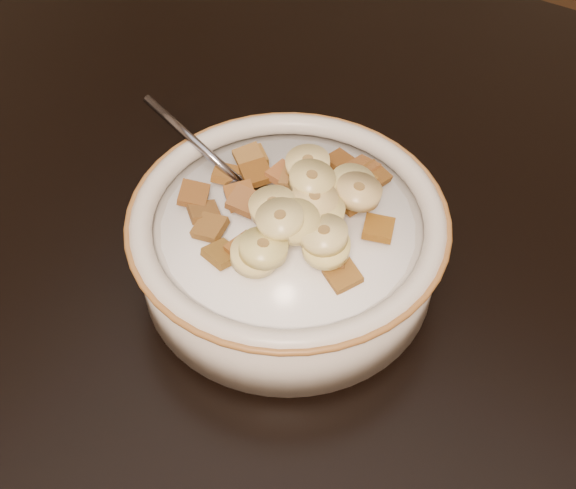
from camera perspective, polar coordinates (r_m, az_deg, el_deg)
The scene contains 42 objects.
table at distance 0.60m, azimuth -5.74°, elevation 1.20°, with size 1.40×0.90×0.04m, color black.
chair at distance 1.24m, azimuth 3.01°, elevation 11.88°, with size 0.37×0.37×0.84m, color black.
cereal_bowl at distance 0.52m, azimuth 0.00°, elevation -0.32°, with size 0.21×0.21×0.05m, color beige.
milk at distance 0.50m, azimuth 0.00°, elevation 1.58°, with size 0.18×0.18×0.00m, color white.
spoon at distance 0.52m, azimuth -2.67°, elevation 3.91°, with size 0.04×0.05×0.01m, color gray.
cereal_square_0 at distance 0.47m, azimuth -3.43°, elevation -0.25°, with size 0.02×0.02×0.01m, color brown.
cereal_square_1 at distance 0.53m, azimuth 6.76°, elevation 5.43°, with size 0.02×0.02×0.01m, color brown.
cereal_square_2 at distance 0.48m, azimuth -5.24°, elevation -0.76°, with size 0.02×0.02×0.01m, color brown.
cereal_square_3 at distance 0.51m, azimuth -7.46°, elevation 3.94°, with size 0.02×0.02×0.01m, color brown.
cereal_square_4 at distance 0.50m, azimuth -3.49°, elevation 3.46°, with size 0.02×0.02×0.01m, color brown.
cereal_square_5 at distance 0.51m, azimuth 5.12°, elevation 3.51°, with size 0.02×0.02×0.01m, color brown.
cereal_square_6 at distance 0.53m, azimuth 5.72°, elevation 4.89°, with size 0.02×0.02×0.01m, color brown.
cereal_square_7 at distance 0.52m, azimuth 5.64°, elevation 4.85°, with size 0.02×0.02×0.01m, color brown.
cereal_square_8 at distance 0.47m, azimuth 4.33°, elevation -2.42°, with size 0.02×0.02×0.01m, color brown.
cereal_square_9 at distance 0.49m, azimuth -6.19°, elevation 1.35°, with size 0.02×0.02×0.01m, color brown.
cereal_square_10 at distance 0.52m, azimuth 5.61°, elevation 5.22°, with size 0.02×0.02×0.01m, color brown.
cereal_square_11 at distance 0.54m, azimuth -3.07°, elevation 6.84°, with size 0.02×0.02×0.01m, color olive.
cereal_square_12 at distance 0.51m, azimuth 0.61°, elevation 5.32°, with size 0.02×0.02×0.01m, color brown.
cereal_square_13 at distance 0.47m, azimuth 3.34°, elevation -0.63°, with size 0.02×0.02×0.01m, color brown.
cereal_square_14 at distance 0.51m, azimuth 1.57°, elevation 5.30°, with size 0.02×0.02×0.01m, color brown.
cereal_square_15 at distance 0.54m, azimuth 4.20°, elevation 6.49°, with size 0.02×0.02×0.01m, color brown.
cereal_square_16 at distance 0.49m, azimuth 7.16°, elevation 1.28°, with size 0.02×0.02×0.01m, color brown.
cereal_square_17 at distance 0.53m, azimuth 5.87°, elevation 6.05°, with size 0.02×0.02×0.01m, color brown.
cereal_square_18 at distance 0.51m, azimuth -0.28°, elevation 5.54°, with size 0.02×0.02×0.01m, color #97582B.
cereal_square_19 at distance 0.54m, azimuth -2.84°, elevation 6.92°, with size 0.02×0.02×0.01m, color olive.
cereal_square_20 at distance 0.50m, azimuth -6.68°, elevation 2.57°, with size 0.02×0.02×0.01m, color brown.
cereal_square_21 at distance 0.50m, azimuth -3.77°, elevation 3.86°, with size 0.02×0.02×0.01m, color brown.
cereal_square_22 at distance 0.51m, azimuth -2.52°, elevation 5.64°, with size 0.02×0.02×0.01m, color brown.
cereal_square_23 at distance 0.53m, azimuth -4.86°, elevation 5.56°, with size 0.02×0.02×0.01m, color brown.
banana_slice_0 at distance 0.46m, azimuth 3.03°, elevation -0.16°, with size 0.03×0.03×0.01m, color #F9E486.
banana_slice_1 at distance 0.50m, azimuth 1.57°, elevation 6.36°, with size 0.03×0.03×0.01m, color #FADF9D.
banana_slice_2 at distance 0.46m, azimuth -0.63°, elevation 1.96°, with size 0.03×0.03×0.01m, color #FAEAA5.
banana_slice_3 at distance 0.46m, azimuth -2.66°, elevation -0.81°, with size 0.03×0.03×0.01m, color #F8EA95.
banana_slice_4 at distance 0.46m, azimuth 0.61°, elevation 1.81°, with size 0.03×0.03×0.01m, color #E7DB80.
banana_slice_5 at distance 0.45m, azimuth -1.96°, elevation -0.28°, with size 0.03×0.03×0.01m, color #D3C36B.
banana_slice_6 at distance 0.47m, azimuth 2.65°, elevation 2.66°, with size 0.03×0.03×0.01m, color #DFC971.
banana_slice_7 at distance 0.48m, azimuth 1.89°, elevation 5.13°, with size 0.03×0.03×0.01m, color #D0C680.
banana_slice_8 at distance 0.49m, azimuth 5.60°, elevation 4.18°, with size 0.03×0.03×0.01m, color #DEC284.
banana_slice_9 at distance 0.47m, azimuth -1.21°, elevation 3.00°, with size 0.03×0.03×0.01m, color #FFDB83.
banana_slice_10 at distance 0.50m, azimuth 5.11°, elevation 4.76°, with size 0.03×0.03×0.01m, color #FCF28D.
banana_slice_11 at distance 0.46m, azimuth 2.84°, elevation 0.76°, with size 0.03×0.03×0.01m, color #F9E793.
banana_slice_12 at distance 0.48m, azimuth 2.11°, elevation 3.50°, with size 0.03×0.03×0.01m, color tan.
Camera 1 is at (0.25, -0.32, 1.17)m, focal length 45.00 mm.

